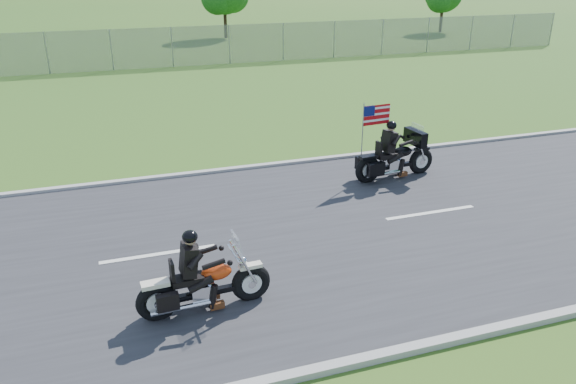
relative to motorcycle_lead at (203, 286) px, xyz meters
name	(u,v)px	position (x,y,z in m)	size (l,w,h in m)	color
ground	(258,241)	(1.49, 2.06, -0.48)	(420.00, 420.00, 0.00)	#1F4E18
road	(258,240)	(1.49, 2.06, -0.46)	(120.00, 8.00, 0.04)	#28282B
curb_north	(217,171)	(1.49, 6.11, -0.43)	(120.00, 0.18, 0.12)	#9E9B93
curb_south	(336,367)	(1.49, -1.99, -0.43)	(120.00, 0.18, 0.12)	#9E9B93
fence	(47,53)	(-3.51, 22.06, 0.52)	(60.00, 0.03, 2.00)	gray
motorcycle_lead	(203,286)	(0.00, 0.00, 0.00)	(2.22, 0.60, 1.49)	black
motorcycle_follow	(395,159)	(5.76, 4.29, 0.06)	(2.33, 0.81, 1.95)	black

